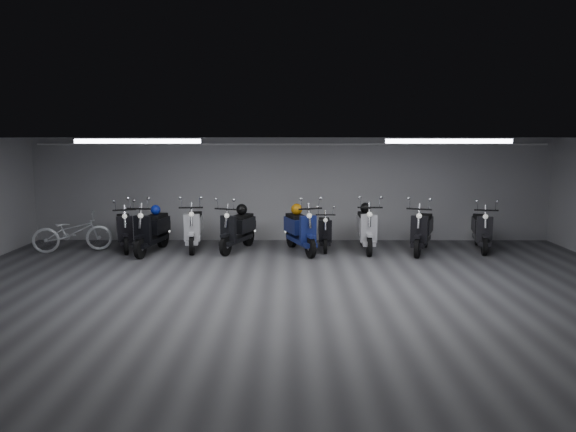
{
  "coord_description": "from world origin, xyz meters",
  "views": [
    {
      "loc": [
        -0.07,
        -9.35,
        2.84
      ],
      "look_at": [
        -0.1,
        2.5,
        1.05
      ],
      "focal_mm": 33.13,
      "sensor_mm": 36.0,
      "label": 1
    }
  ],
  "objects_px": {
    "bicycle": "(72,228)",
    "helmet_2": "(366,208)",
    "scooter_8": "(422,224)",
    "helmet_1": "(156,210)",
    "scooter_4": "(301,223)",
    "scooter_0": "(124,223)",
    "scooter_6": "(367,222)",
    "scooter_2": "(194,222)",
    "scooter_3": "(237,223)",
    "helmet_3": "(297,209)",
    "scooter_1": "(151,223)",
    "scooter_5": "(325,226)",
    "helmet_0": "(242,209)",
    "scooter_9": "(482,224)"
  },
  "relations": [
    {
      "from": "scooter_1",
      "to": "helmet_3",
      "type": "xyz_separation_m",
      "value": [
        3.55,
        0.3,
        0.31
      ]
    },
    {
      "from": "scooter_1",
      "to": "helmet_0",
      "type": "bearing_deg",
      "value": 22.89
    },
    {
      "from": "scooter_3",
      "to": "helmet_2",
      "type": "bearing_deg",
      "value": 26.03
    },
    {
      "from": "scooter_9",
      "to": "scooter_2",
      "type": "bearing_deg",
      "value": -168.43
    },
    {
      "from": "scooter_0",
      "to": "helmet_2",
      "type": "xyz_separation_m",
      "value": [
        6.07,
        0.18,
        0.36
      ]
    },
    {
      "from": "scooter_2",
      "to": "scooter_8",
      "type": "xyz_separation_m",
      "value": [
        5.65,
        -0.34,
        0.01
      ]
    },
    {
      "from": "scooter_5",
      "to": "scooter_6",
      "type": "height_order",
      "value": "scooter_6"
    },
    {
      "from": "helmet_1",
      "to": "helmet_3",
      "type": "bearing_deg",
      "value": 0.56
    },
    {
      "from": "helmet_0",
      "to": "scooter_4",
      "type": "bearing_deg",
      "value": -17.04
    },
    {
      "from": "bicycle",
      "to": "helmet_3",
      "type": "height_order",
      "value": "bicycle"
    },
    {
      "from": "scooter_2",
      "to": "helmet_1",
      "type": "height_order",
      "value": "scooter_2"
    },
    {
      "from": "scooter_0",
      "to": "scooter_2",
      "type": "relative_size",
      "value": 0.95
    },
    {
      "from": "scooter_3",
      "to": "helmet_0",
      "type": "height_order",
      "value": "scooter_3"
    },
    {
      "from": "bicycle",
      "to": "helmet_2",
      "type": "relative_size",
      "value": 6.65
    },
    {
      "from": "scooter_6",
      "to": "helmet_1",
      "type": "xyz_separation_m",
      "value": [
        -5.24,
        0.01,
        0.3
      ]
    },
    {
      "from": "scooter_0",
      "to": "scooter_6",
      "type": "distance_m",
      "value": 6.06
    },
    {
      "from": "scooter_8",
      "to": "helmet_1",
      "type": "height_order",
      "value": "scooter_8"
    },
    {
      "from": "scooter_2",
      "to": "scooter_4",
      "type": "relative_size",
      "value": 0.99
    },
    {
      "from": "scooter_5",
      "to": "helmet_3",
      "type": "bearing_deg",
      "value": -167.76
    },
    {
      "from": "scooter_8",
      "to": "bicycle",
      "type": "bearing_deg",
      "value": -158.8
    },
    {
      "from": "scooter_4",
      "to": "scooter_0",
      "type": "bearing_deg",
      "value": 156.14
    },
    {
      "from": "scooter_6",
      "to": "helmet_2",
      "type": "distance_m",
      "value": 0.41
    },
    {
      "from": "scooter_3",
      "to": "helmet_3",
      "type": "distance_m",
      "value": 1.52
    },
    {
      "from": "scooter_0",
      "to": "scooter_5",
      "type": "xyz_separation_m",
      "value": [
        5.03,
        0.08,
        -0.08
      ]
    },
    {
      "from": "scooter_9",
      "to": "bicycle",
      "type": "bearing_deg",
      "value": -166.85
    },
    {
      "from": "scooter_3",
      "to": "scooter_0",
      "type": "bearing_deg",
      "value": -160.67
    },
    {
      "from": "scooter_8",
      "to": "scooter_4",
      "type": "bearing_deg",
      "value": -158.18
    },
    {
      "from": "scooter_5",
      "to": "bicycle",
      "type": "height_order",
      "value": "bicycle"
    },
    {
      "from": "scooter_1",
      "to": "scooter_0",
      "type": "bearing_deg",
      "value": 165.49
    },
    {
      "from": "scooter_0",
      "to": "scooter_8",
      "type": "distance_m",
      "value": 7.4
    },
    {
      "from": "scooter_6",
      "to": "helmet_2",
      "type": "bearing_deg",
      "value": 90.0
    },
    {
      "from": "scooter_4",
      "to": "helmet_1",
      "type": "distance_m",
      "value": 3.61
    },
    {
      "from": "scooter_3",
      "to": "scooter_9",
      "type": "height_order",
      "value": "scooter_3"
    },
    {
      "from": "bicycle",
      "to": "scooter_8",
      "type": "bearing_deg",
      "value": -108.73
    },
    {
      "from": "scooter_2",
      "to": "scooter_6",
      "type": "height_order",
      "value": "scooter_6"
    },
    {
      "from": "scooter_5",
      "to": "helmet_0",
      "type": "relative_size",
      "value": 5.65
    },
    {
      "from": "scooter_2",
      "to": "helmet_0",
      "type": "height_order",
      "value": "scooter_2"
    },
    {
      "from": "scooter_6",
      "to": "helmet_3",
      "type": "distance_m",
      "value": 1.76
    },
    {
      "from": "scooter_2",
      "to": "scooter_3",
      "type": "distance_m",
      "value": 1.11
    },
    {
      "from": "scooter_5",
      "to": "helmet_1",
      "type": "height_order",
      "value": "scooter_5"
    },
    {
      "from": "scooter_6",
      "to": "helmet_3",
      "type": "relative_size",
      "value": 6.88
    },
    {
      "from": "scooter_5",
      "to": "helmet_3",
      "type": "relative_size",
      "value": 5.59
    },
    {
      "from": "scooter_5",
      "to": "scooter_3",
      "type": "bearing_deg",
      "value": -173.78
    },
    {
      "from": "scooter_4",
      "to": "helmet_3",
      "type": "distance_m",
      "value": 0.42
    },
    {
      "from": "scooter_6",
      "to": "scooter_1",
      "type": "bearing_deg",
      "value": -175.44
    },
    {
      "from": "helmet_3",
      "to": "scooter_1",
      "type": "bearing_deg",
      "value": -175.13
    },
    {
      "from": "scooter_3",
      "to": "scooter_5",
      "type": "bearing_deg",
      "value": 25.88
    },
    {
      "from": "scooter_3",
      "to": "helmet_1",
      "type": "height_order",
      "value": "scooter_3"
    },
    {
      "from": "helmet_2",
      "to": "scooter_0",
      "type": "bearing_deg",
      "value": -178.34
    },
    {
      "from": "scooter_4",
      "to": "helmet_1",
      "type": "xyz_separation_m",
      "value": [
        -3.59,
        0.22,
        0.3
      ]
    }
  ]
}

